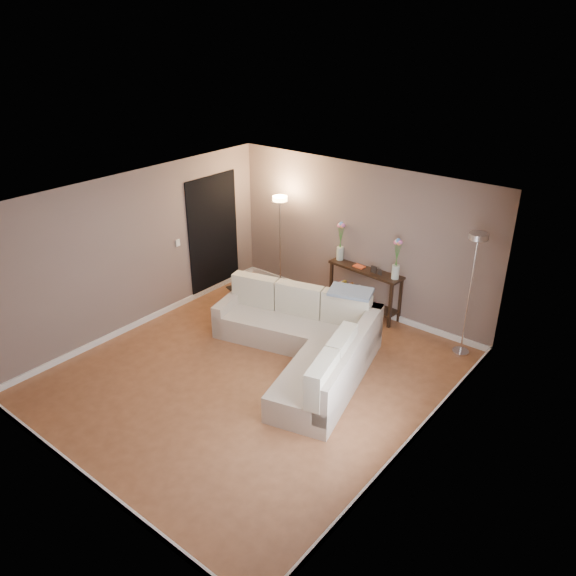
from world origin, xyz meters
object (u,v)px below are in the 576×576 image
Objects in this scene: sectional_sofa at (307,339)px; floor_lamp_unlit at (473,271)px; floor_lamp_lit at (280,225)px; console_table at (361,286)px.

sectional_sofa is 2.64m from floor_lamp_unlit.
floor_lamp_unlit is (3.59, 0.05, 0.08)m from floor_lamp_lit.
console_table is 1.84m from floor_lamp_lit.
console_table is at bearing 8.67° from floor_lamp_lit.
sectional_sofa is at bearing -83.89° from console_table.
floor_lamp_unlit is at bearing 42.71° from sectional_sofa.
floor_lamp_lit is at bearing 138.81° from sectional_sofa.
floor_lamp_unlit is (1.78, 1.64, 1.06)m from sectional_sofa.
floor_lamp_unlit reaches higher than console_table.
floor_lamp_lit is 0.94× the size of floor_lamp_unlit.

